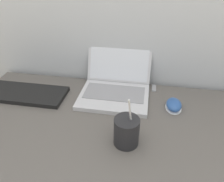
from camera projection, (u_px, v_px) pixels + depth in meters
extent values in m
cube|color=#5B5651|center=(120.00, 182.00, 1.10)|extent=(1.43, 0.66, 0.78)
cube|color=silver|center=(114.00, 97.00, 1.03)|extent=(0.32, 0.25, 0.02)
cube|color=gray|center=(114.00, 93.00, 1.04)|extent=(0.28, 0.14, 0.00)
cube|color=silver|center=(119.00, 63.00, 1.11)|extent=(0.32, 0.08, 0.18)
cube|color=white|center=(119.00, 63.00, 1.10)|extent=(0.30, 0.07, 0.16)
cylinder|color=#232326|center=(126.00, 131.00, 0.77)|extent=(0.09, 0.09, 0.11)
cylinder|color=black|center=(127.00, 121.00, 0.74)|extent=(0.08, 0.08, 0.01)
cylinder|color=white|center=(130.00, 116.00, 0.73)|extent=(0.02, 0.07, 0.18)
ellipsoid|color=white|center=(173.00, 108.00, 0.97)|extent=(0.07, 0.10, 0.01)
ellipsoid|color=#2D569E|center=(174.00, 105.00, 0.96)|extent=(0.07, 0.10, 0.04)
cube|color=black|center=(23.00, 93.00, 1.06)|extent=(0.41, 0.16, 0.02)
cube|color=#99999E|center=(154.00, 88.00, 1.11)|extent=(0.02, 0.06, 0.01)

